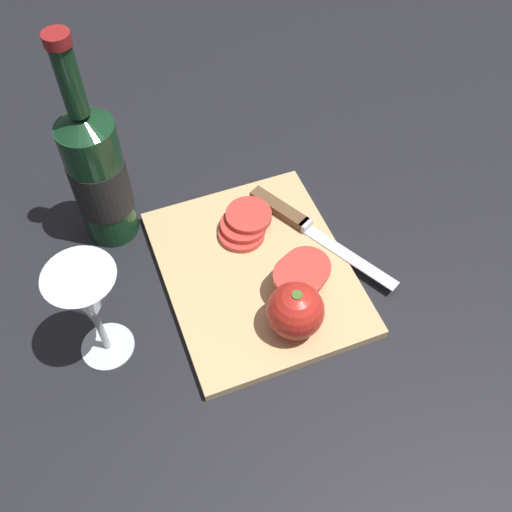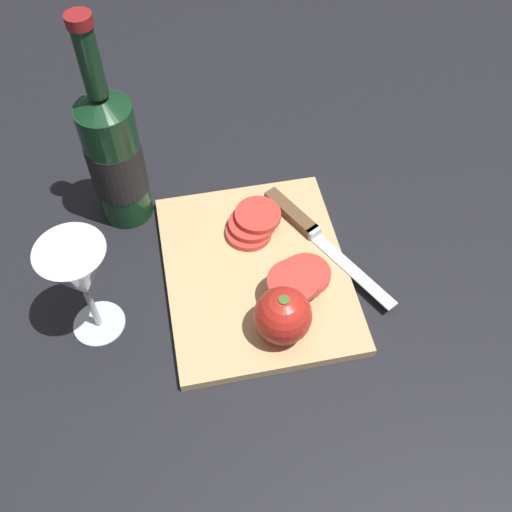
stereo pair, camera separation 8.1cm
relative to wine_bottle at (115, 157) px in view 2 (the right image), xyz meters
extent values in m
plane|color=black|center=(0.11, 0.18, -0.11)|extent=(3.00, 3.00, 0.00)
cube|color=tan|center=(0.16, 0.17, -0.11)|extent=(0.31, 0.25, 0.01)
cylinder|color=#14381E|center=(0.00, 0.00, -0.01)|extent=(0.08, 0.08, 0.20)
cone|color=#14381E|center=(0.00, 0.00, 0.10)|extent=(0.07, 0.07, 0.02)
cylinder|color=#14381E|center=(0.00, 0.00, 0.15)|extent=(0.03, 0.03, 0.09)
cylinder|color=maroon|center=(0.00, 0.00, 0.21)|extent=(0.03, 0.03, 0.01)
cylinder|color=black|center=(0.00, 0.00, -0.02)|extent=(0.08, 0.08, 0.08)
cylinder|color=silver|center=(0.19, -0.05, -0.11)|extent=(0.07, 0.07, 0.00)
cylinder|color=silver|center=(0.19, -0.05, -0.07)|extent=(0.01, 0.01, 0.07)
cone|color=silver|center=(0.19, -0.05, 0.01)|extent=(0.08, 0.08, 0.09)
cone|color=#DBCC84|center=(0.19, -0.05, -0.02)|extent=(0.03, 0.03, 0.04)
sphere|color=red|center=(0.26, 0.18, -0.06)|extent=(0.07, 0.07, 0.07)
cylinder|color=#47702D|center=(0.26, 0.18, -0.03)|extent=(0.01, 0.01, 0.01)
cube|color=silver|center=(0.19, 0.30, -0.10)|extent=(0.15, 0.09, 0.00)
cube|color=silver|center=(0.11, 0.26, -0.09)|extent=(0.02, 0.02, 0.01)
cube|color=brown|center=(0.07, 0.24, -0.09)|extent=(0.10, 0.06, 0.01)
cylinder|color=#D63D33|center=(0.09, 0.17, -0.09)|extent=(0.07, 0.07, 0.01)
cylinder|color=#D63D33|center=(0.09, 0.18, -0.08)|extent=(0.07, 0.07, 0.01)
cylinder|color=#D63D33|center=(0.08, 0.19, -0.08)|extent=(0.07, 0.07, 0.01)
cylinder|color=#D63D33|center=(0.18, 0.24, -0.09)|extent=(0.07, 0.07, 0.01)
cylinder|color=#D63D33|center=(0.19, 0.23, -0.08)|extent=(0.07, 0.07, 0.01)
cylinder|color=#D63D33|center=(0.20, 0.22, -0.08)|extent=(0.07, 0.07, 0.01)
cylinder|color=#D63D33|center=(0.21, 0.21, -0.07)|extent=(0.07, 0.07, 0.01)
cylinder|color=#D63D33|center=(0.21, 0.21, -0.06)|extent=(0.07, 0.07, 0.01)
camera|label=1|loc=(0.61, 0.00, 0.59)|focal=42.00mm
camera|label=2|loc=(0.63, 0.07, 0.59)|focal=42.00mm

